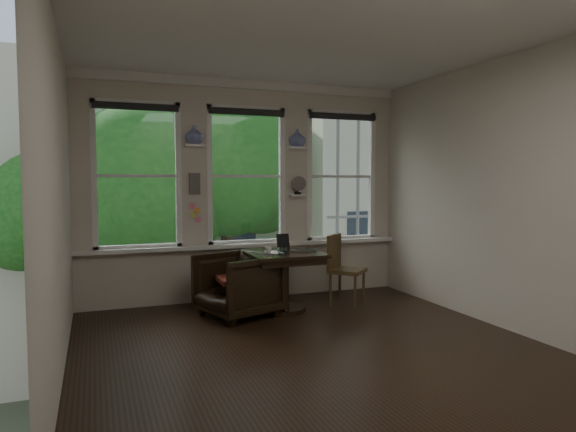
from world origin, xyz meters
name	(u,v)px	position (x,y,z in m)	size (l,w,h in m)	color
ground	(309,345)	(0.00, 0.00, 0.00)	(4.50, 4.50, 0.00)	black
ceiling	(310,38)	(0.00, 0.00, 3.00)	(4.50, 4.50, 0.00)	silver
wall_back	(246,191)	(0.00, 2.25, 1.50)	(4.50, 4.50, 0.00)	beige
wall_front	(465,206)	(0.00, -2.25, 1.50)	(4.50, 4.50, 0.00)	beige
wall_left	(58,198)	(-2.25, 0.00, 1.50)	(4.50, 4.50, 0.00)	beige
wall_right	(492,193)	(2.25, 0.00, 1.50)	(4.50, 4.50, 0.00)	beige
window_left	(137,176)	(-1.45, 2.25, 1.70)	(1.10, 0.12, 1.90)	white
window_center	(246,176)	(0.00, 2.25, 1.70)	(1.10, 0.12, 1.90)	white
window_right	(340,176)	(1.45, 2.25, 1.70)	(1.10, 0.12, 1.90)	white
shelf_left	(194,145)	(-0.72, 2.15, 2.10)	(0.26, 0.16, 0.03)	white
shelf_right	(297,148)	(0.72, 2.15, 2.10)	(0.26, 0.16, 0.03)	white
intercom	(195,184)	(-0.72, 2.18, 1.60)	(0.14, 0.06, 0.28)	#59544F
sticky_notes	(195,210)	(-0.72, 2.19, 1.25)	(0.16, 0.01, 0.24)	pink
desk_fan	(298,188)	(0.72, 2.13, 1.53)	(0.20, 0.20, 0.24)	#59544F
vase_left	(194,135)	(-0.72, 2.15, 2.24)	(0.24, 0.24, 0.25)	silver
vase_right	(297,138)	(0.72, 2.15, 2.24)	(0.24, 0.24, 0.25)	silver
table	(283,282)	(0.22, 1.34, 0.38)	(0.90, 0.90, 0.75)	black
armchair_left	(238,285)	(-0.38, 1.31, 0.38)	(0.82, 0.85, 0.77)	black
cushion_red	(238,280)	(-0.38, 1.31, 0.45)	(0.45, 0.45, 0.06)	maroon
side_chair_right	(347,270)	(1.14, 1.39, 0.46)	(0.42, 0.42, 0.92)	#443018
laptop	(305,251)	(0.49, 1.28, 0.76)	(0.34, 0.22, 0.03)	black
mug	(268,250)	(0.00, 1.29, 0.79)	(0.09, 0.09, 0.09)	white
drinking_glass	(282,251)	(0.12, 1.12, 0.80)	(0.12, 0.12, 0.09)	white
tablet	(283,242)	(0.25, 1.42, 0.86)	(0.16, 0.02, 0.22)	black
papers	(274,252)	(0.10, 1.35, 0.75)	(0.22, 0.30, 0.00)	silver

